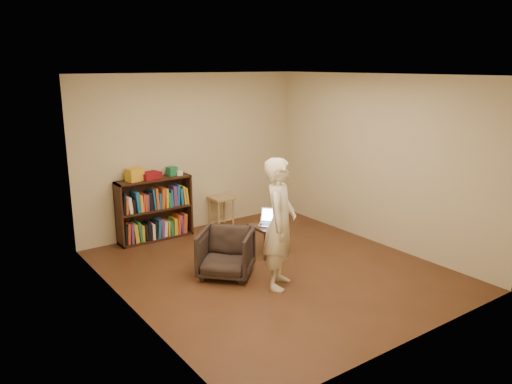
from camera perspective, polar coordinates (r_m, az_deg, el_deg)
floor at (r=6.92m, az=1.94°, el=-8.85°), size 4.50×4.50×0.00m
ceiling at (r=6.36m, az=2.14°, el=13.22°), size 4.50×4.50×0.00m
wall_back at (r=8.38m, az=-7.38°, el=4.46°), size 4.00×0.00×4.00m
wall_left at (r=5.56m, az=-14.56°, el=-0.96°), size 0.00×4.50×4.50m
wall_right at (r=7.87m, az=13.71°, el=3.52°), size 0.00×4.50×4.50m
bookshelf at (r=8.11m, az=-11.52°, el=-2.31°), size 1.20×0.30×1.00m
box_yellow at (r=7.81m, az=-13.71°, el=1.94°), size 0.28×0.23×0.20m
red_cloth at (r=7.93m, az=-12.01°, el=1.86°), size 0.35×0.29×0.10m
box_green at (r=8.10m, az=-9.60°, el=2.38°), size 0.16×0.16×0.14m
box_white at (r=8.10m, az=-8.79°, el=2.16°), size 0.09×0.09×0.07m
stool at (r=8.56m, az=-3.99°, el=-1.23°), size 0.37×0.37×0.53m
armchair at (r=6.63m, az=-3.45°, el=-7.00°), size 0.96×0.96×0.63m
side_table at (r=7.34m, az=1.35°, el=-4.36°), size 0.43×0.43×0.44m
laptop at (r=7.35m, az=1.63°, el=-3.31°), size 0.45×0.45×0.21m
person at (r=6.16m, az=2.75°, el=-3.64°), size 0.71×0.69×1.65m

